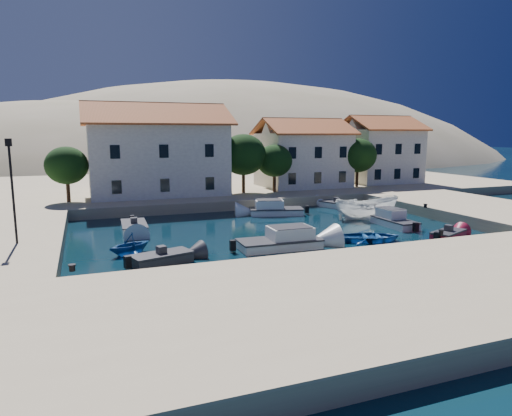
# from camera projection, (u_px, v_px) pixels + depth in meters

# --- Properties ---
(ground) EXTENTS (400.00, 400.00, 0.00)m
(ground) POSITION_uv_depth(u_px,v_px,m) (340.00, 265.00, 26.25)
(ground) COLOR black
(ground) RESTS_ON ground
(quay_south) EXTENTS (52.00, 12.00, 1.00)m
(quay_south) POSITION_uv_depth(u_px,v_px,m) (410.00, 290.00, 20.63)
(quay_south) COLOR tan
(quay_south) RESTS_ON ground
(quay_east) EXTENTS (11.00, 20.00, 1.00)m
(quay_east) POSITION_uv_depth(u_px,v_px,m) (475.00, 209.00, 42.57)
(quay_east) COLOR tan
(quay_east) RESTS_ON ground
(quay_north) EXTENTS (80.00, 36.00, 1.00)m
(quay_north) POSITION_uv_depth(u_px,v_px,m) (206.00, 186.00, 61.93)
(quay_north) COLOR tan
(quay_north) RESTS_ON ground
(hills) EXTENTS (254.00, 176.00, 99.00)m
(hills) POSITION_uv_depth(u_px,v_px,m) (197.00, 228.00, 151.32)
(hills) COLOR gray
(hills) RESTS_ON ground
(building_left) EXTENTS (14.70, 9.45, 9.70)m
(building_left) POSITION_uv_depth(u_px,v_px,m) (157.00, 148.00, 49.03)
(building_left) COLOR beige
(building_left) RESTS_ON quay_north
(building_mid) EXTENTS (10.50, 8.40, 8.30)m
(building_mid) POSITION_uv_depth(u_px,v_px,m) (303.00, 152.00, 56.36)
(building_mid) COLOR beige
(building_mid) RESTS_ON quay_north
(building_right) EXTENTS (9.45, 8.40, 8.80)m
(building_right) POSITION_uv_depth(u_px,v_px,m) (379.00, 149.00, 61.44)
(building_right) COLOR beige
(building_right) RESTS_ON quay_north
(trees) EXTENTS (37.30, 5.30, 6.45)m
(trees) POSITION_uv_depth(u_px,v_px,m) (256.00, 158.00, 50.53)
(trees) COLOR #382314
(trees) RESTS_ON quay_north
(lamppost) EXTENTS (0.35, 0.25, 6.22)m
(lamppost) POSITION_uv_depth(u_px,v_px,m) (12.00, 181.00, 26.74)
(lamppost) COLOR black
(lamppost) RESTS_ON quay_west
(bollards) EXTENTS (29.36, 9.56, 0.30)m
(bollards) POSITION_uv_depth(u_px,v_px,m) (347.00, 229.00, 30.61)
(bollards) COLOR black
(bollards) RESTS_ON ground
(motorboat_grey_sw) EXTENTS (3.81, 2.50, 1.25)m
(motorboat_grey_sw) POSITION_uv_depth(u_px,v_px,m) (162.00, 259.00, 26.58)
(motorboat_grey_sw) COLOR #2F2E33
(motorboat_grey_sw) RESTS_ON ground
(cabin_cruiser_south) EXTENTS (5.53, 2.50, 1.60)m
(cabin_cruiser_south) POSITION_uv_depth(u_px,v_px,m) (279.00, 241.00, 30.07)
(cabin_cruiser_south) COLOR white
(cabin_cruiser_south) RESTS_ON ground
(rowboat_south) EXTENTS (4.90, 4.08, 0.87)m
(rowboat_south) POSITION_uv_depth(u_px,v_px,m) (370.00, 241.00, 32.23)
(rowboat_south) COLOR #194C8E
(rowboat_south) RESTS_ON ground
(motorboat_red_se) EXTENTS (3.44, 2.53, 1.25)m
(motorboat_red_se) POSITION_uv_depth(u_px,v_px,m) (448.00, 235.00, 32.67)
(motorboat_red_se) COLOR maroon
(motorboat_red_se) RESTS_ON ground
(cabin_cruiser_east) EXTENTS (1.80, 4.39, 1.60)m
(cabin_cruiser_east) POSITION_uv_depth(u_px,v_px,m) (395.00, 221.00, 37.13)
(cabin_cruiser_east) COLOR white
(cabin_cruiser_east) RESTS_ON ground
(boat_east) EXTENTS (6.12, 3.36, 2.23)m
(boat_east) POSITION_uv_depth(u_px,v_px,m) (366.00, 219.00, 40.26)
(boat_east) COLOR white
(boat_east) RESTS_ON ground
(motorboat_white_ne) EXTENTS (2.74, 3.87, 1.25)m
(motorboat_white_ne) POSITION_uv_depth(u_px,v_px,m) (337.00, 205.00, 46.51)
(motorboat_white_ne) COLOR white
(motorboat_white_ne) RESTS_ON ground
(rowboat_west) EXTENTS (3.69, 3.54, 1.50)m
(rowboat_west) POSITION_uv_depth(u_px,v_px,m) (130.00, 254.00, 28.73)
(rowboat_west) COLOR #194C8E
(rowboat_west) RESTS_ON ground
(motorboat_white_west) EXTENTS (2.05, 4.30, 1.25)m
(motorboat_white_west) POSITION_uv_depth(u_px,v_px,m) (134.00, 227.00, 35.51)
(motorboat_white_west) COLOR white
(motorboat_white_west) RESTS_ON ground
(cabin_cruiser_north) EXTENTS (5.32, 3.35, 1.60)m
(cabin_cruiser_north) POSITION_uv_depth(u_px,v_px,m) (276.00, 210.00, 42.52)
(cabin_cruiser_north) COLOR white
(cabin_cruiser_north) RESTS_ON ground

